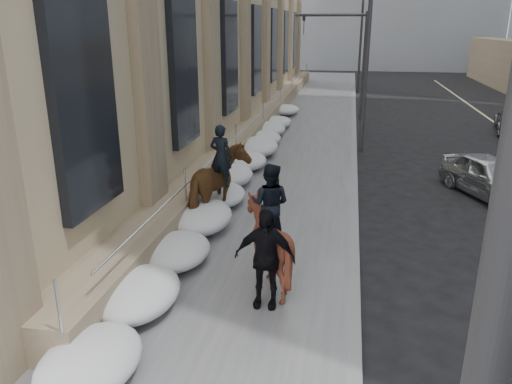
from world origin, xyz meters
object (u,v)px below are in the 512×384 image
mounted_horse_left (218,183)px  car_silver (491,177)px  mounted_horse_right (268,236)px  pedestrian (265,258)px

mounted_horse_left → car_silver: 8.91m
mounted_horse_left → mounted_horse_right: 3.76m
mounted_horse_right → car_silver: size_ratio=0.65×
pedestrian → mounted_horse_right: bearing=95.6°
mounted_horse_right → car_silver: (6.11, 7.10, -0.49)m
mounted_horse_right → pedestrian: size_ratio=1.29×
mounted_horse_left → car_silver: size_ratio=0.68×
mounted_horse_right → pedestrian: bearing=104.2°
mounted_horse_right → pedestrian: (0.09, -0.91, -0.05)m
mounted_horse_left → car_silver: mounted_horse_left is taller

